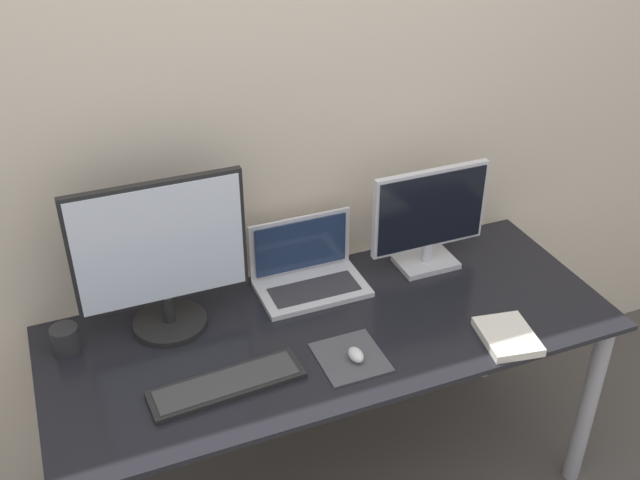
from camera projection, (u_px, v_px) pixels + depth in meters
The scene contains 10 objects.
wall_back at pixel (283, 119), 2.39m from camera, with size 7.00×0.05×2.50m.
desk at pixel (333, 355), 2.40m from camera, with size 1.77×0.71×0.72m.
monitor_left at pixel (161, 257), 2.21m from camera, with size 0.52×0.23×0.50m.
monitor_right at pixel (430, 217), 2.53m from camera, with size 0.42×0.14×0.37m.
laptop at pixel (308, 270), 2.50m from camera, with size 0.36×0.22×0.23m.
keyboard at pixel (227, 384), 2.10m from camera, with size 0.45×0.15×0.02m.
mousepad at pixel (351, 357), 2.21m from camera, with size 0.19×0.21×0.00m.
mouse at pixel (356, 355), 2.19m from camera, with size 0.04×0.07×0.03m.
book at pixel (508, 336), 2.27m from camera, with size 0.19×0.22×0.03m.
mug at pixel (65, 339), 2.22m from camera, with size 0.08×0.08×0.08m.
Camera 1 is at (-0.73, -1.33, 2.18)m, focal length 42.00 mm.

